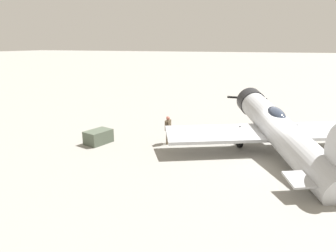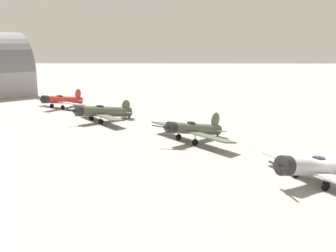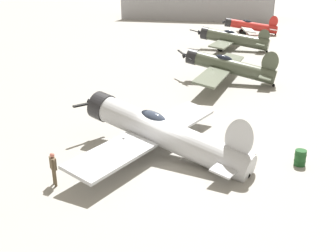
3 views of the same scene
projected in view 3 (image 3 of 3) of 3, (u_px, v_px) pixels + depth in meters
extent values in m
plane|color=gray|center=(168.00, 156.00, 22.25)|extent=(400.00, 400.00, 0.00)
cylinder|color=#B7BABF|center=(168.00, 135.00, 21.80)|extent=(5.75, 9.72, 3.20)
cylinder|color=#232326|center=(102.00, 107.00, 23.93)|extent=(2.03, 1.79, 1.82)
cone|color=#232326|center=(94.00, 103.00, 24.22)|extent=(0.92, 0.90, 0.79)
cube|color=black|center=(92.00, 103.00, 24.29)|extent=(2.66, 0.77, 0.23)
ellipsoid|color=black|center=(153.00, 117.00, 22.01)|extent=(1.46, 1.94, 0.95)
cube|color=#ADAFB5|center=(150.00, 134.00, 22.49)|extent=(11.64, 6.99, 0.52)
ellipsoid|color=#B7BABF|center=(239.00, 139.00, 19.45)|extent=(0.90, 1.71, 2.37)
cube|color=#ADAFB5|center=(234.00, 161.00, 20.00)|extent=(3.54, 2.46, 0.28)
cylinder|color=#999BA0|center=(124.00, 145.00, 21.53)|extent=(0.14, 0.14, 0.90)
cylinder|color=black|center=(124.00, 153.00, 21.69)|extent=(0.53, 0.81, 0.80)
cylinder|color=#999BA0|center=(158.00, 127.00, 24.18)|extent=(0.14, 0.14, 0.90)
cylinder|color=black|center=(159.00, 133.00, 24.34)|extent=(0.53, 0.81, 0.80)
cylinder|color=black|center=(248.00, 175.00, 19.79)|extent=(0.21, 0.30, 0.28)
cylinder|color=#4C5442|center=(232.00, 67.00, 36.84)|extent=(6.18, 7.28, 2.74)
cylinder|color=#232326|center=(192.00, 57.00, 37.83)|extent=(1.83, 1.78, 1.56)
cone|color=#232326|center=(186.00, 55.00, 37.99)|extent=(0.87, 0.88, 0.68)
cube|color=black|center=(184.00, 55.00, 38.04)|extent=(0.83, 3.26, 0.50)
ellipsoid|color=black|center=(224.00, 59.00, 36.85)|extent=(1.71, 1.88, 0.97)
cube|color=#565E4C|center=(222.00, 68.00, 37.22)|extent=(11.81, 9.97, 0.52)
ellipsoid|color=#4C5442|center=(270.00, 62.00, 35.52)|extent=(1.23, 1.51, 2.24)
cube|color=#565E4C|center=(267.00, 75.00, 36.00)|extent=(3.35, 2.98, 0.29)
cylinder|color=#999BA0|center=(212.00, 75.00, 36.14)|extent=(0.14, 0.14, 1.19)
cylinder|color=black|center=(212.00, 82.00, 36.35)|extent=(0.65, 0.75, 0.80)
cylinder|color=#999BA0|center=(220.00, 68.00, 38.88)|extent=(0.14, 0.14, 1.19)
cylinder|color=black|center=(220.00, 74.00, 39.09)|extent=(0.65, 0.75, 0.80)
cylinder|color=black|center=(273.00, 85.00, 36.10)|extent=(0.25, 0.28, 0.28)
cylinder|color=#4C5442|center=(235.00, 39.00, 53.43)|extent=(6.75, 8.22, 2.71)
cylinder|color=#232326|center=(205.00, 33.00, 54.69)|extent=(2.01, 1.90, 1.78)
cone|color=#232326|center=(200.00, 32.00, 54.88)|extent=(0.94, 0.93, 0.77)
cube|color=black|center=(199.00, 32.00, 54.93)|extent=(1.17, 3.29, 0.52)
ellipsoid|color=black|center=(229.00, 33.00, 53.46)|extent=(1.68, 1.87, 0.89)
cube|color=#565E4C|center=(227.00, 41.00, 53.90)|extent=(11.09, 9.08, 0.44)
ellipsoid|color=#4C5442|center=(264.00, 36.00, 51.91)|extent=(1.12, 1.43, 1.84)
cube|color=#565E4C|center=(262.00, 43.00, 52.35)|extent=(3.38, 2.93, 0.24)
cylinder|color=#999BA0|center=(220.00, 45.00, 52.73)|extent=(0.14, 0.14, 1.07)
cylinder|color=black|center=(220.00, 49.00, 52.92)|extent=(0.64, 0.76, 0.80)
cylinder|color=#999BA0|center=(226.00, 41.00, 55.65)|extent=(0.14, 0.14, 1.07)
cylinder|color=black|center=(226.00, 45.00, 55.84)|extent=(0.64, 0.76, 0.80)
cylinder|color=black|center=(267.00, 51.00, 52.45)|extent=(0.25, 0.28, 0.28)
cylinder|color=red|center=(252.00, 26.00, 67.60)|extent=(7.95, 6.07, 2.59)
cylinder|color=#232326|center=(228.00, 22.00, 67.59)|extent=(1.74, 1.83, 1.58)
cone|color=#232326|center=(224.00, 22.00, 67.59)|extent=(0.87, 0.86, 0.68)
cube|color=black|center=(223.00, 22.00, 67.60)|extent=(2.37, 2.50, 0.20)
ellipsoid|color=black|center=(247.00, 22.00, 67.40)|extent=(1.90, 1.64, 0.92)
cube|color=#BCB7B2|center=(246.00, 27.00, 67.73)|extent=(8.42, 11.12, 0.43)
ellipsoid|color=red|center=(274.00, 22.00, 67.16)|extent=(1.53, 1.11, 2.20)
cube|color=#BCB7B2|center=(272.00, 29.00, 67.58)|extent=(2.84, 3.42, 0.26)
cylinder|color=#999BA0|center=(244.00, 31.00, 66.40)|extent=(0.14, 0.14, 1.07)
cylinder|color=black|center=(243.00, 34.00, 66.59)|extent=(0.77, 0.62, 0.80)
cylinder|color=#999BA0|center=(241.00, 28.00, 69.35)|extent=(0.14, 0.14, 1.07)
cylinder|color=black|center=(241.00, 31.00, 69.54)|extent=(0.77, 0.62, 0.80)
cylinder|color=black|center=(275.00, 34.00, 67.87)|extent=(0.29, 0.24, 0.28)
cylinder|color=brown|center=(54.00, 176.00, 19.14)|extent=(0.12, 0.12, 0.85)
cylinder|color=brown|center=(55.00, 178.00, 18.89)|extent=(0.12, 0.12, 0.85)
cube|color=brown|center=(53.00, 163.00, 18.75)|extent=(0.25, 0.47, 0.61)
sphere|color=#C86E5F|center=(52.00, 155.00, 18.60)|extent=(0.22, 0.22, 0.22)
cylinder|color=brown|center=(51.00, 161.00, 18.98)|extent=(0.09, 0.09, 0.57)
cylinder|color=brown|center=(54.00, 165.00, 18.52)|extent=(0.09, 0.09, 0.57)
cylinder|color=#19471E|center=(300.00, 158.00, 21.00)|extent=(0.60, 0.60, 0.87)
torus|color=#19471E|center=(301.00, 155.00, 20.94)|extent=(0.63, 0.63, 0.04)
torus|color=#19471E|center=(300.00, 161.00, 21.06)|extent=(0.63, 0.63, 0.04)
cube|color=#939399|center=(201.00, 6.00, 95.45)|extent=(36.51, 37.14, 5.70)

